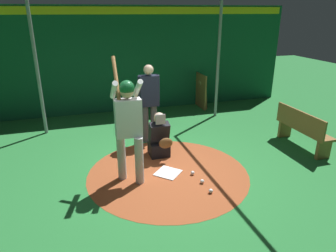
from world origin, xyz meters
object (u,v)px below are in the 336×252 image
Objects in this scene: baseball_2 at (193,173)px; batter at (128,122)px; umpire at (149,99)px; bat_rack at (199,90)px; bench at (302,129)px; baseball_1 at (211,191)px; catcher at (159,139)px; home_plate at (168,173)px; baseball_0 at (202,181)px.

batter is at bearing -97.90° from baseball_2.
umpire is 1.51× the size of bat_rack.
baseball_1 is (1.13, -2.68, -0.39)m from bench.
bench is at bearing 99.75° from baseball_2.
catcher is 12.97× the size of baseball_2.
batter is at bearing -87.23° from home_plate.
bat_rack is (-2.35, 2.19, -0.51)m from umpire.
home_plate is 1.88m from umpire.
catcher is 12.97× the size of baseball_1.
home_plate is 0.98m from baseball_1.
umpire is 24.00× the size of baseball_0.
baseball_2 is (4.14, -1.82, -0.45)m from bat_rack.
baseball_2 is at bearing -171.36° from baseball_0.
batter is at bearing -112.47° from baseball_0.
batter is at bearing -24.87° from umpire.
catcher is 0.54× the size of umpire.
umpire is 3.25m from bat_rack.
home_plate is 0.19× the size of batter.
baseball_0 is at bearing 41.95° from home_plate.
umpire is at bearing 178.27° from home_plate.
umpire is 3.44m from bench.
baseball_0 reaches higher than home_plate.
bench is at bearing 67.09° from umpire.
batter is 1.33m from catcher.
umpire is at bearing -168.79° from baseball_0.
baseball_0 is (2.12, 0.42, -0.96)m from umpire.
batter is 2.25× the size of catcher.
bat_rack is at bearing 150.51° from home_plate.
home_plate is 5.68× the size of baseball_2.
catcher is at bearing -158.94° from baseball_2.
bench is 2.94m from baseball_1.
baseball_2 is at bearing 82.10° from batter.
catcher is at bearing -98.84° from bench.
umpire is 1.20× the size of bench.
baseball_2 is at bearing 65.49° from home_plate.
umpire reaches higher than bench.
bench reaches higher than baseball_0.
baseball_0 is at bearing 18.02° from catcher.
bat_rack is at bearing -165.71° from bench.
home_plate is 5.68× the size of baseball_0.
catcher is 0.65× the size of bench.
baseball_2 is at bearing -174.14° from baseball_1.
bench is (3.67, 0.94, -0.05)m from bat_rack.
baseball_0 is at bearing -176.98° from baseball_1.
baseball_2 is (0.19, 0.42, 0.03)m from home_plate.
umpire is at bearing -179.91° from catcher.
home_plate is 0.28× the size of bench.
catcher reaches higher than baseball_1.
umpire reaches higher than bat_rack.
baseball_0 is (4.48, -1.77, -0.45)m from bat_rack.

